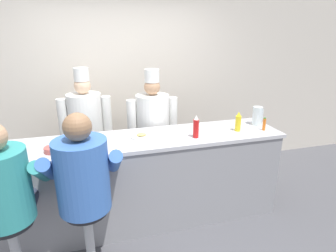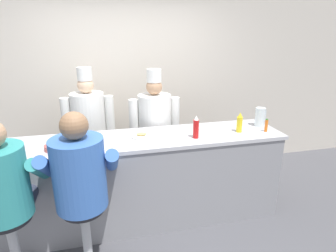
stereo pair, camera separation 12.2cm
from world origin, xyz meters
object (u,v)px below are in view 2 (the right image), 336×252
object	(u,v)px
ketchup_bottle_red	(196,127)
water_pitcher_clear	(260,117)
mustard_bottle_yellow	(240,123)
hot_sauce_bottle_orange	(266,125)
coffee_mug_white	(64,139)
cereal_bowl	(53,148)
diner_seated_blue	(80,177)
breakfast_plate	(142,136)
cook_in_whites_far	(155,128)
cook_in_whites_near	(89,126)
diner_seated_teal	(3,187)

from	to	relation	value
ketchup_bottle_red	water_pitcher_clear	world-z (taller)	ketchup_bottle_red
mustard_bottle_yellow	hot_sauce_bottle_orange	bearing A→B (deg)	-11.35
water_pitcher_clear	coffee_mug_white	distance (m)	2.21
mustard_bottle_yellow	water_pitcher_clear	size ratio (longest dim) A/B	1.01
hot_sauce_bottle_orange	cereal_bowl	distance (m)	2.27
hot_sauce_bottle_orange	mustard_bottle_yellow	bearing A→B (deg)	168.65
water_pitcher_clear	cereal_bowl	bearing A→B (deg)	-175.15
mustard_bottle_yellow	diner_seated_blue	size ratio (longest dim) A/B	0.15
coffee_mug_white	diner_seated_blue	xyz separation A→B (m)	(0.18, -0.62, -0.12)
breakfast_plate	coffee_mug_white	size ratio (longest dim) A/B	1.77
cook_in_whites_far	cook_in_whites_near	bearing A→B (deg)	164.34
ketchup_bottle_red	coffee_mug_white	distance (m)	1.36
breakfast_plate	cook_in_whites_near	bearing A→B (deg)	126.00
coffee_mug_white	cereal_bowl	bearing A→B (deg)	-118.34
water_pitcher_clear	breakfast_plate	size ratio (longest dim) A/B	0.96
ketchup_bottle_red	coffee_mug_white	xyz separation A→B (m)	(-1.34, 0.17, -0.07)
diner_seated_teal	cook_in_whites_far	size ratio (longest dim) A/B	0.90
cereal_bowl	diner_seated_teal	distance (m)	0.57
mustard_bottle_yellow	breakfast_plate	world-z (taller)	mustard_bottle_yellow
water_pitcher_clear	diner_seated_blue	xyz separation A→B (m)	(-2.03, -0.66, -0.18)
water_pitcher_clear	cereal_bowl	distance (m)	2.31
coffee_mug_white	diner_seated_teal	world-z (taller)	diner_seated_teal
ketchup_bottle_red	cook_in_whites_near	world-z (taller)	cook_in_whites_near
coffee_mug_white	diner_seated_blue	size ratio (longest dim) A/B	0.09
cook_in_whites_near	ketchup_bottle_red	bearing A→B (deg)	-40.13
diner_seated_teal	cook_in_whites_far	bearing A→B (deg)	39.27
breakfast_plate	diner_seated_teal	distance (m)	1.35
water_pitcher_clear	cook_in_whites_near	bearing A→B (deg)	159.46
cereal_bowl	diner_seated_blue	world-z (taller)	diner_seated_blue
hot_sauce_bottle_orange	ketchup_bottle_red	bearing A→B (deg)	-179.64
hot_sauce_bottle_orange	cereal_bowl	bearing A→B (deg)	179.94
hot_sauce_bottle_orange	diner_seated_blue	world-z (taller)	diner_seated_blue
hot_sauce_bottle_orange	coffee_mug_white	bearing A→B (deg)	175.73
water_pitcher_clear	cook_in_whites_near	distance (m)	2.14
coffee_mug_white	cook_in_whites_near	bearing A→B (deg)	74.57
hot_sauce_bottle_orange	water_pitcher_clear	distance (m)	0.20
ketchup_bottle_red	cook_in_whites_far	distance (m)	0.81
ketchup_bottle_red	diner_seated_blue	xyz separation A→B (m)	(-1.16, -0.46, -0.19)
diner_seated_teal	cook_in_whites_near	world-z (taller)	cook_in_whites_near
breakfast_plate	diner_seated_teal	bearing A→B (deg)	-152.44
diner_seated_teal	cook_in_whites_near	distance (m)	1.54
breakfast_plate	coffee_mug_white	world-z (taller)	coffee_mug_white
cereal_bowl	cook_in_whites_near	size ratio (longest dim) A/B	0.09
ketchup_bottle_red	cook_in_whites_near	size ratio (longest dim) A/B	0.15
water_pitcher_clear	coffee_mug_white	size ratio (longest dim) A/B	1.70
coffee_mug_white	diner_seated_blue	bearing A→B (deg)	-73.86
ketchup_bottle_red	breakfast_plate	xyz separation A→B (m)	(-0.56, 0.16, -0.10)
hot_sauce_bottle_orange	cereal_bowl	world-z (taller)	hot_sauce_bottle_orange
coffee_mug_white	cook_in_whites_near	world-z (taller)	cook_in_whites_near
ketchup_bottle_red	diner_seated_teal	size ratio (longest dim) A/B	0.17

